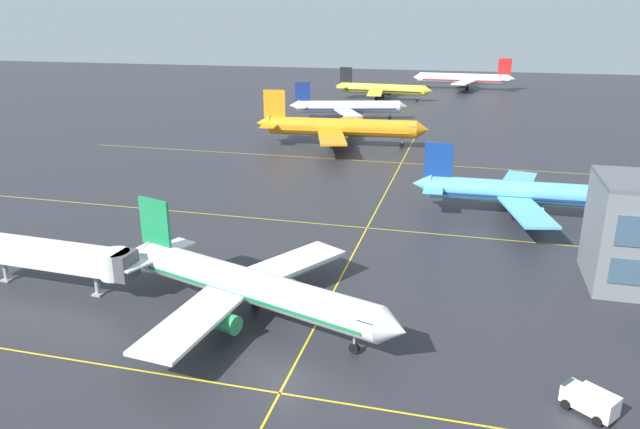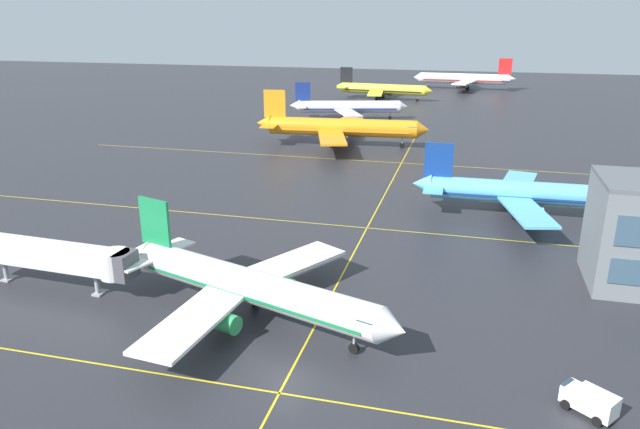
# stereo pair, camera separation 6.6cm
# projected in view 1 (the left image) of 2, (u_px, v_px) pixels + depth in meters

# --- Properties ---
(ground_plane) EXTENTS (600.00, 600.00, 0.00)m
(ground_plane) POSITION_uv_depth(u_px,v_px,m) (287.00, 379.00, 50.65)
(ground_plane) COLOR #28282D
(airliner_front_gate) EXTENTS (33.76, 28.85, 10.74)m
(airliner_front_gate) POSITION_uv_depth(u_px,v_px,m) (249.00, 286.00, 59.69)
(airliner_front_gate) COLOR white
(airliner_front_gate) RESTS_ON ground
(airliner_second_row) EXTENTS (35.13, 30.37, 10.94)m
(airliner_second_row) POSITION_uv_depth(u_px,v_px,m) (525.00, 193.00, 90.53)
(airliner_second_row) COLOR #5BB7E5
(airliner_second_row) RESTS_ON ground
(airliner_third_row) EXTENTS (41.46, 35.65, 12.88)m
(airliner_third_row) POSITION_uv_depth(u_px,v_px,m) (340.00, 128.00, 138.95)
(airliner_third_row) COLOR orange
(airliner_third_row) RESTS_ON ground
(airliner_far_left_stand) EXTENTS (34.77, 29.62, 10.95)m
(airliner_far_left_stand) POSITION_uv_depth(u_px,v_px,m) (348.00, 107.00, 174.19)
(airliner_far_left_stand) COLOR white
(airliner_far_left_stand) RESTS_ON ground
(airliner_far_right_stand) EXTENTS (36.42, 31.26, 11.31)m
(airliner_far_right_stand) POSITION_uv_depth(u_px,v_px,m) (382.00, 89.00, 214.26)
(airliner_far_right_stand) COLOR yellow
(airliner_far_right_stand) RESTS_ON ground
(airliner_distant_taxiway) EXTENTS (41.45, 35.80, 12.91)m
(airliner_distant_taxiway) POSITION_uv_depth(u_px,v_px,m) (464.00, 79.00, 243.41)
(airliner_distant_taxiway) COLOR white
(airliner_distant_taxiway) RESTS_ON ground
(taxiway_markings) EXTENTS (146.56, 135.79, 0.01)m
(taxiway_markings) POSITION_uv_depth(u_px,v_px,m) (367.00, 228.00, 86.51)
(taxiway_markings) COLOR yellow
(taxiway_markings) RESTS_ON ground
(service_truck_red_van) EXTENTS (4.39, 3.95, 2.10)m
(service_truck_red_van) POSITION_uv_depth(u_px,v_px,m) (589.00, 400.00, 46.07)
(service_truck_red_van) COLOR white
(service_truck_red_van) RESTS_ON ground
(jet_bridge) EXTENTS (20.38, 3.89, 5.58)m
(jet_bridge) POSITION_uv_depth(u_px,v_px,m) (65.00, 257.00, 65.70)
(jet_bridge) COLOR silver
(jet_bridge) RESTS_ON ground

